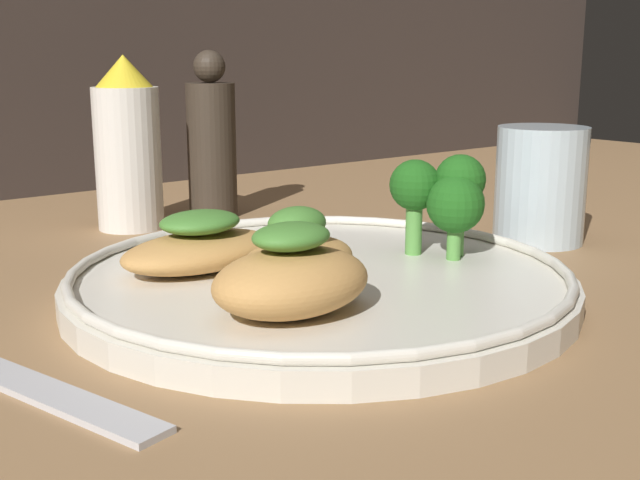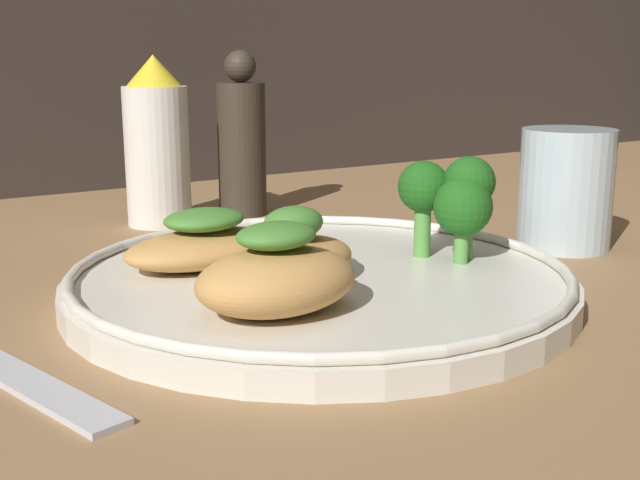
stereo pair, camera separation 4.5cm
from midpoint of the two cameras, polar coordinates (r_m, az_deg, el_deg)
name	(u,v)px [view 1 (the left image)]	position (r cm, az deg, el deg)	size (l,w,h in cm)	color
ground_plane	(320,306)	(46.44, -2.81, -4.72)	(180.00, 180.00, 1.00)	#936D47
plate	(320,281)	(46.01, -2.83, -2.96)	(29.02, 29.02, 2.00)	silver
grilled_meat_front	(292,277)	(38.68, -5.40, -2.72)	(8.98, 7.07, 4.48)	tan
grilled_meat_middle	(297,256)	(43.62, -4.61, -1.17)	(9.37, 7.41, 4.30)	tan
grilled_meat_back	(201,246)	(47.36, -11.20, -0.49)	(10.10, 6.05, 3.48)	tan
broccoli_bunch	(444,194)	(49.22, 6.22, 3.26)	(5.03, 5.87, 6.35)	#569942
sauce_bottle	(133,147)	(66.01, -15.08, 6.42)	(5.19, 5.19, 13.65)	white
pepper_grinder	(212,143)	(69.22, -9.60, 6.79)	(4.13, 4.13, 14.02)	#382D23
drinking_glass	(540,185)	(60.59, 13.36, 3.81)	(6.59, 6.59, 8.56)	silver
fork	(27,382)	(37.01, -23.52, -9.29)	(5.80, 16.00, 0.60)	silver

